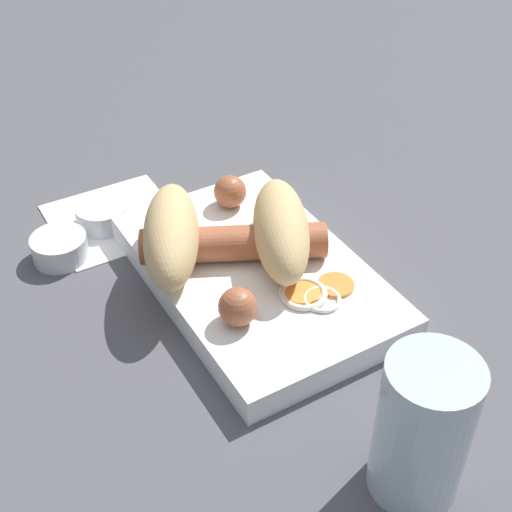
{
  "coord_description": "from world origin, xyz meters",
  "views": [
    {
      "loc": [
        -0.44,
        0.26,
        0.45
      ],
      "look_at": [
        0.0,
        0.0,
        0.04
      ],
      "focal_mm": 50.0,
      "sensor_mm": 36.0,
      "label": 1
    }
  ],
  "objects_px": {
    "condiment_cup_near": "(103,217)",
    "drink_glass": "(423,430)",
    "condiment_cup_far": "(60,249)",
    "food_tray": "(256,275)",
    "bread_roll": "(227,233)",
    "sausage": "(234,243)"
  },
  "relations": [
    {
      "from": "condiment_cup_near",
      "to": "drink_glass",
      "type": "height_order",
      "value": "drink_glass"
    },
    {
      "from": "condiment_cup_far",
      "to": "condiment_cup_near",
      "type": "bearing_deg",
      "value": -61.69
    },
    {
      "from": "condiment_cup_far",
      "to": "drink_glass",
      "type": "bearing_deg",
      "value": -160.44
    },
    {
      "from": "drink_glass",
      "to": "condiment_cup_far",
      "type": "bearing_deg",
      "value": 19.56
    },
    {
      "from": "food_tray",
      "to": "bread_roll",
      "type": "height_order",
      "value": "bread_roll"
    },
    {
      "from": "condiment_cup_near",
      "to": "drink_glass",
      "type": "xyz_separation_m",
      "value": [
        -0.41,
        -0.08,
        0.05
      ]
    },
    {
      "from": "food_tray",
      "to": "condiment_cup_far",
      "type": "xyz_separation_m",
      "value": [
        0.14,
        0.15,
        -0.0
      ]
    },
    {
      "from": "food_tray",
      "to": "bread_roll",
      "type": "bearing_deg",
      "value": 41.4
    },
    {
      "from": "condiment_cup_near",
      "to": "condiment_cup_far",
      "type": "distance_m",
      "value": 0.06
    },
    {
      "from": "bread_roll",
      "to": "drink_glass",
      "type": "bearing_deg",
      "value": -178.6
    },
    {
      "from": "food_tray",
      "to": "sausage",
      "type": "xyz_separation_m",
      "value": [
        0.02,
        0.01,
        0.03
      ]
    },
    {
      "from": "food_tray",
      "to": "condiment_cup_far",
      "type": "height_order",
      "value": "food_tray"
    },
    {
      "from": "food_tray",
      "to": "sausage",
      "type": "height_order",
      "value": "sausage"
    },
    {
      "from": "condiment_cup_far",
      "to": "bread_roll",
      "type": "bearing_deg",
      "value": -132.02
    },
    {
      "from": "food_tray",
      "to": "drink_glass",
      "type": "bearing_deg",
      "value": 177.09
    },
    {
      "from": "food_tray",
      "to": "sausage",
      "type": "distance_m",
      "value": 0.04
    },
    {
      "from": "bread_roll",
      "to": "food_tray",
      "type": "bearing_deg",
      "value": -138.6
    },
    {
      "from": "food_tray",
      "to": "drink_glass",
      "type": "height_order",
      "value": "drink_glass"
    },
    {
      "from": "drink_glass",
      "to": "bread_roll",
      "type": "bearing_deg",
      "value": 1.4
    },
    {
      "from": "bread_roll",
      "to": "condiment_cup_near",
      "type": "bearing_deg",
      "value": 26.04
    },
    {
      "from": "food_tray",
      "to": "sausage",
      "type": "bearing_deg",
      "value": 33.09
    },
    {
      "from": "sausage",
      "to": "food_tray",
      "type": "bearing_deg",
      "value": -146.91
    }
  ]
}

